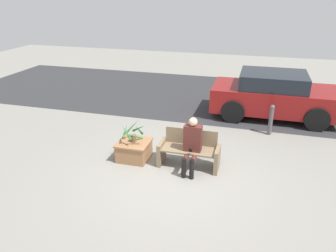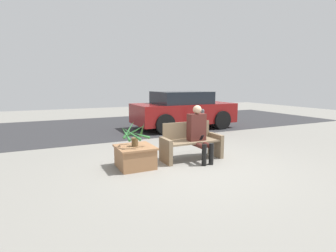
{
  "view_description": "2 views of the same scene",
  "coord_description": "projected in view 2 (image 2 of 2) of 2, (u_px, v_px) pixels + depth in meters",
  "views": [
    {
      "loc": [
        1.6,
        -6.12,
        3.89
      ],
      "look_at": [
        -0.35,
        0.84,
        0.84
      ],
      "focal_mm": 35.0,
      "sensor_mm": 36.0,
      "label": 1
    },
    {
      "loc": [
        -2.8,
        -4.55,
        1.74
      ],
      "look_at": [
        -0.19,
        0.92,
        0.76
      ],
      "focal_mm": 28.0,
      "sensor_mm": 36.0,
      "label": 2
    }
  ],
  "objects": [
    {
      "name": "road_surface",
      "position": [
        119.0,
        126.0,
        10.98
      ],
      "size": [
        20.0,
        6.0,
        0.01
      ],
      "primitive_type": "cube",
      "color": "#2D2D30",
      "rests_on": "ground_plane"
    },
    {
      "name": "bench",
      "position": [
        191.0,
        143.0,
        6.08
      ],
      "size": [
        1.42,
        0.54,
        0.85
      ],
      "color": "#7A664C",
      "rests_on": "ground_plane"
    },
    {
      "name": "potted_plant",
      "position": [
        134.0,
        135.0,
        5.4
      ],
      "size": [
        0.59,
        0.59,
        0.51
      ],
      "color": "brown",
      "rests_on": "planter_box"
    },
    {
      "name": "planter_box",
      "position": [
        135.0,
        156.0,
        5.49
      ],
      "size": [
        0.76,
        0.76,
        0.45
      ],
      "color": "#936642",
      "rests_on": "ground_plane"
    },
    {
      "name": "parked_car",
      "position": [
        183.0,
        110.0,
        10.31
      ],
      "size": [
        3.91,
        1.98,
        1.45
      ],
      "color": "maroon",
      "rests_on": "ground_plane"
    },
    {
      "name": "bollard_post",
      "position": [
        202.0,
        121.0,
        8.96
      ],
      "size": [
        0.13,
        0.13,
        0.9
      ],
      "color": "#4C4C51",
      "rests_on": "ground_plane"
    },
    {
      "name": "person_seated",
      "position": [
        199.0,
        131.0,
        5.91
      ],
      "size": [
        0.4,
        0.64,
        1.26
      ],
      "color": "#51231E",
      "rests_on": "ground_plane"
    },
    {
      "name": "ground_plane",
      "position": [
        195.0,
        167.0,
        5.52
      ],
      "size": [
        30.0,
        30.0,
        0.0
      ],
      "primitive_type": "plane",
      "color": "gray"
    }
  ]
}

